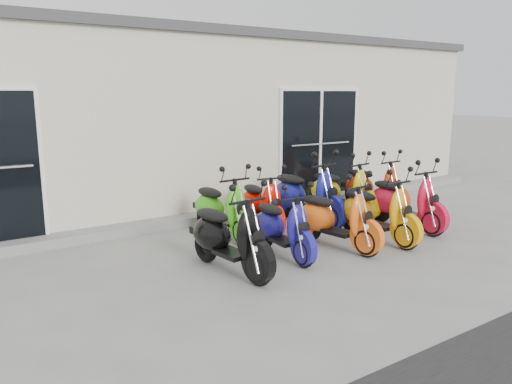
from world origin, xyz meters
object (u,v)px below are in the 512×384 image
(scooter_back_red, at_px, (261,196))
(scooter_back_blue, at_px, (306,186))
(scooter_front_black, at_px, (229,226))
(scooter_front_blue, at_px, (282,218))
(scooter_back_yellow, at_px, (342,183))
(scooter_back_extra, at_px, (374,179))
(scooter_back_green, at_px, (222,200))
(scooter_front_orange_b, at_px, (378,203))
(scooter_front_red, at_px, (405,193))
(scooter_front_orange_a, at_px, (336,209))

(scooter_back_red, distance_m, scooter_back_blue, 0.84)
(scooter_front_black, xyz_separation_m, scooter_front_blue, (0.92, 0.13, -0.06))
(scooter_back_yellow, distance_m, scooter_back_extra, 0.85)
(scooter_back_green, height_order, scooter_back_red, scooter_back_green)
(scooter_front_orange_b, relative_size, scooter_back_blue, 0.90)
(scooter_front_orange_b, distance_m, scooter_back_red, 1.86)
(scooter_back_red, relative_size, scooter_back_extra, 0.94)
(scooter_front_black, height_order, scooter_back_extra, scooter_front_black)
(scooter_front_black, relative_size, scooter_front_red, 1.00)
(scooter_back_red, bearing_deg, scooter_front_red, -23.71)
(scooter_front_blue, relative_size, scooter_back_extra, 0.91)
(scooter_back_green, bearing_deg, scooter_front_red, -26.31)
(scooter_back_green, bearing_deg, scooter_front_blue, -82.10)
(scooter_front_orange_b, height_order, scooter_back_red, scooter_front_orange_b)
(scooter_front_orange_a, distance_m, scooter_front_red, 1.68)
(scooter_back_red, bearing_deg, scooter_back_blue, 0.21)
(scooter_front_black, relative_size, scooter_back_blue, 0.93)
(scooter_front_orange_a, distance_m, scooter_back_green, 1.76)
(scooter_back_red, bearing_deg, scooter_back_yellow, 6.83)
(scooter_front_red, height_order, scooter_back_yellow, same)
(scooter_back_green, xyz_separation_m, scooter_back_yellow, (2.50, -0.01, 0.01))
(scooter_back_red, bearing_deg, scooter_front_orange_a, -68.41)
(scooter_front_blue, relative_size, scooter_back_blue, 0.83)
(scooter_front_blue, xyz_separation_m, scooter_back_blue, (1.38, 1.17, 0.11))
(scooter_back_red, xyz_separation_m, scooter_back_blue, (0.83, -0.13, 0.09))
(scooter_front_black, bearing_deg, scooter_back_green, 57.46)
(scooter_back_green, height_order, scooter_back_blue, scooter_back_blue)
(scooter_back_red, height_order, scooter_back_blue, scooter_back_blue)
(scooter_back_red, bearing_deg, scooter_front_black, -126.91)
(scooter_front_orange_b, relative_size, scooter_back_extra, 0.99)
(scooter_back_green, distance_m, scooter_back_extra, 3.35)
(scooter_back_red, bearing_deg, scooter_front_orange_b, -45.35)
(scooter_front_black, xyz_separation_m, scooter_back_yellow, (3.19, 1.36, -0.00))
(scooter_front_black, bearing_deg, scooter_front_red, -3.31)
(scooter_back_blue, xyz_separation_m, scooter_back_extra, (1.74, 0.08, -0.06))
(scooter_back_yellow, bearing_deg, scooter_front_orange_b, -122.41)
(scooter_front_blue, xyz_separation_m, scooter_front_orange_a, (0.87, -0.13, 0.04))
(scooter_front_orange_a, relative_size, scooter_back_yellow, 0.96)
(scooter_front_orange_a, relative_size, scooter_back_green, 0.98)
(scooter_front_black, height_order, scooter_front_orange_b, scooter_front_black)
(scooter_front_orange_a, bearing_deg, scooter_back_blue, 59.84)
(scooter_front_blue, relative_size, scooter_front_orange_a, 0.94)
(scooter_back_yellow, bearing_deg, scooter_front_orange_a, -144.30)
(scooter_front_black, distance_m, scooter_front_orange_b, 2.55)
(scooter_front_red, xyz_separation_m, scooter_back_yellow, (-0.27, 1.21, -0.00))
(scooter_front_red, bearing_deg, scooter_front_orange_a, -174.92)
(scooter_front_red, relative_size, scooter_back_yellow, 1.00)
(scooter_front_orange_a, xyz_separation_m, scooter_front_red, (1.67, 0.15, 0.02))
(scooter_front_blue, xyz_separation_m, scooter_front_red, (2.54, 0.03, 0.06))
(scooter_front_orange_b, xyz_separation_m, scooter_back_green, (-1.86, 1.46, 0.01))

